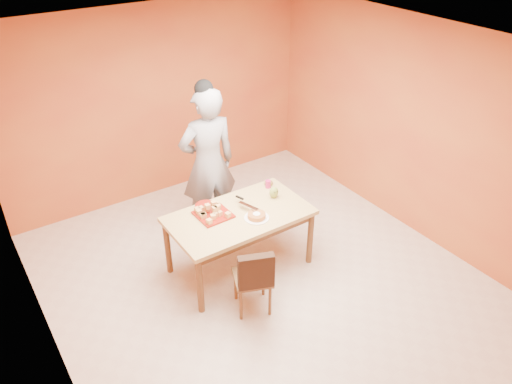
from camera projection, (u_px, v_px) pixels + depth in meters
floor at (261, 279)px, 5.82m from camera, size 5.00×5.00×0.00m
ceiling at (262, 47)px, 4.41m from camera, size 5.00×5.00×0.00m
wall_back at (159, 104)px, 6.88m from camera, size 4.50×0.00×4.50m
wall_left at (33, 256)px, 4.05m from camera, size 0.00×5.00×5.00m
wall_right at (411, 128)px, 6.18m from camera, size 0.00×5.00×5.00m
dining_table at (239, 221)px, 5.67m from camera, size 1.60×0.90×0.76m
dining_chair at (253, 277)px, 5.20m from camera, size 0.51×0.57×0.84m
pastry_pile at (213, 210)px, 5.56m from camera, size 0.33×0.33×0.11m
person at (208, 164)px, 6.14m from camera, size 0.77×0.55×1.99m
pastry_platter at (213, 215)px, 5.59m from camera, size 0.38×0.38×0.02m
red_dinner_plate at (206, 206)px, 5.75m from camera, size 0.32×0.32×0.01m
white_cake_plate at (257, 218)px, 5.54m from camera, size 0.35×0.35×0.01m
sponge_cake at (257, 216)px, 5.53m from camera, size 0.20×0.20×0.05m
cake_server at (248, 206)px, 5.64m from camera, size 0.13×0.27×0.01m
egg_ornament at (274, 192)px, 5.88m from camera, size 0.13×0.11×0.14m
magenta_glass at (268, 184)px, 6.09m from camera, size 0.07×0.07×0.10m
checker_tin at (269, 183)px, 6.17m from camera, size 0.11×0.11×0.03m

